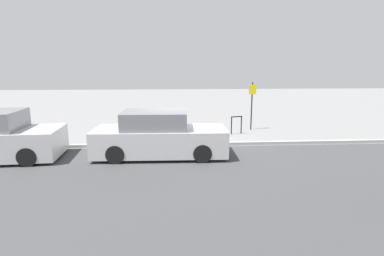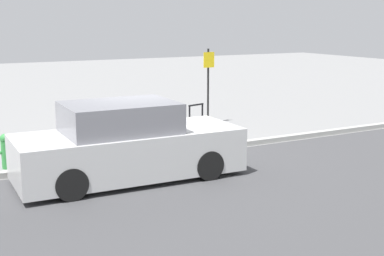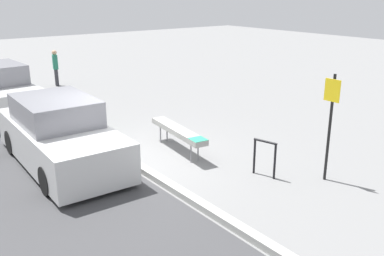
# 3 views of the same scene
# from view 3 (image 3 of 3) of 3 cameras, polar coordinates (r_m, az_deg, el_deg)

# --- Properties ---
(ground_plane) EXTENTS (60.00, 60.00, 0.00)m
(ground_plane) POSITION_cam_3_polar(r_m,az_deg,el_deg) (10.36, -8.75, -4.40)
(ground_plane) COLOR gray
(curb) EXTENTS (60.00, 0.20, 0.13)m
(curb) POSITION_cam_3_polar(r_m,az_deg,el_deg) (10.34, -8.77, -4.07)
(curb) COLOR #A8A8A3
(curb) RESTS_ON ground_plane
(bench) EXTENTS (2.33, 0.63, 0.62)m
(bench) POSITION_cam_3_polar(r_m,az_deg,el_deg) (10.70, -1.85, -0.41)
(bench) COLOR gray
(bench) RESTS_ON ground_plane
(bike_rack) EXTENTS (0.54, 0.19, 0.83)m
(bike_rack) POSITION_cam_3_polar(r_m,az_deg,el_deg) (9.41, 9.67, -3.50)
(bike_rack) COLOR black
(bike_rack) RESTS_ON ground_plane
(sign_post) EXTENTS (0.36, 0.08, 2.30)m
(sign_post) POSITION_cam_3_polar(r_m,az_deg,el_deg) (9.26, 17.96, 1.28)
(sign_post) COLOR black
(sign_post) RESTS_ON ground_plane
(fire_hydrant) EXTENTS (0.36, 0.22, 0.77)m
(fire_hydrant) POSITION_cam_3_polar(r_m,az_deg,el_deg) (12.91, -12.09, 1.82)
(fire_hydrant) COLOR #338C3F
(fire_hydrant) RESTS_ON ground_plane
(pedestrian) EXTENTS (0.38, 0.26, 1.52)m
(pedestrian) POSITION_cam_3_polar(r_m,az_deg,el_deg) (19.15, -17.73, 7.78)
(pedestrian) COLOR #333338
(pedestrian) RESTS_ON ground_plane
(parked_car_near) EXTENTS (4.51, 1.85, 1.56)m
(parked_car_near) POSITION_cam_3_polar(r_m,az_deg,el_deg) (10.35, -17.21, -0.95)
(parked_car_near) COLOR black
(parked_car_near) RESTS_ON ground_plane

